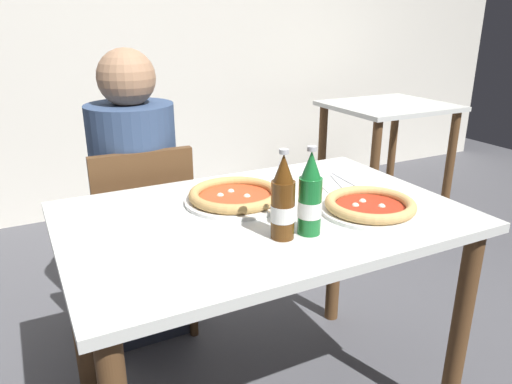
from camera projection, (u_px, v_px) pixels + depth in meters
back_wall_tiled at (105, 19)px, 3.14m from camera, size 7.00×0.10×2.60m
dining_table_main at (263, 246)px, 1.52m from camera, size 1.20×0.80×0.75m
chair_behind_table at (142, 233)px, 1.98m from camera, size 0.41×0.41×0.85m
diner_seated at (138, 205)px, 1.99m from camera, size 0.34×0.34×1.21m
dining_table_background at (387, 126)px, 3.39m from camera, size 0.80×0.70×0.75m
pizza_margherita_near at (370, 206)px, 1.47m from camera, size 0.30×0.30×0.04m
pizza_marinara_far at (235, 196)px, 1.55m from camera, size 0.32×0.32×0.04m
beer_bottle_left at (283, 202)px, 1.28m from camera, size 0.07×0.07×0.25m
beer_bottle_center at (310, 198)px, 1.30m from camera, size 0.07×0.07×0.25m
napkin_with_cutlery at (343, 183)px, 1.74m from camera, size 0.22×0.22×0.01m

